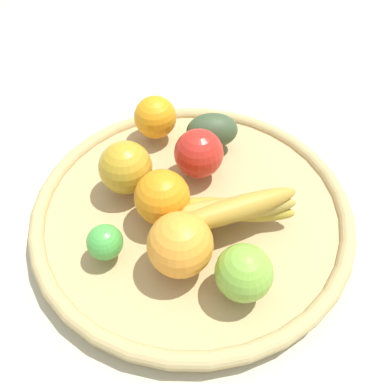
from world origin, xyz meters
TOP-DOWN VIEW (x-y plane):
  - ground_plane at (0.00, 0.00)m, footprint 2.40×2.40m
  - basket at (0.00, 0.00)m, footprint 0.46×0.46m
  - apple_1 at (0.00, -0.10)m, footprint 0.10×0.10m
  - apple_2 at (-0.06, -0.01)m, footprint 0.10×0.10m
  - apple_0 at (0.11, 0.10)m, footprint 0.08×0.08m
  - orange_1 at (-0.13, -0.10)m, footprint 0.09×0.09m
  - orange_0 at (0.04, -0.03)m, footprint 0.09×0.09m
  - lime_0 at (0.12, -0.08)m, footprint 0.06×0.06m
  - avocado at (-0.13, -0.01)m, footprint 0.08×0.10m
  - banana_bunch at (0.02, 0.06)m, footprint 0.14×0.18m
  - orange_2 at (0.10, 0.02)m, footprint 0.10×0.10m

SIDE VIEW (x-z plane):
  - ground_plane at x=0.00m, z-range 0.00..0.00m
  - basket at x=0.00m, z-range 0.00..0.04m
  - lime_0 at x=0.12m, z-range 0.04..0.08m
  - avocado at x=-0.13m, z-range 0.04..0.09m
  - banana_bunch at x=0.02m, z-range 0.04..0.10m
  - apple_0 at x=0.11m, z-range 0.04..0.11m
  - orange_1 at x=-0.13m, z-range 0.04..0.11m
  - apple_2 at x=-0.06m, z-range 0.04..0.11m
  - orange_0 at x=0.04m, z-range 0.04..0.11m
  - apple_1 at x=0.00m, z-range 0.04..0.11m
  - orange_2 at x=0.10m, z-range 0.04..0.12m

